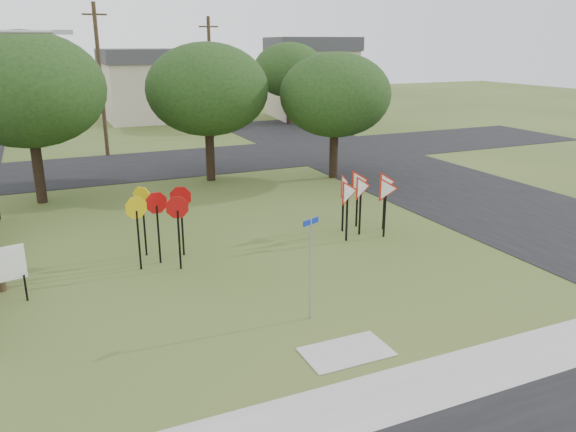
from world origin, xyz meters
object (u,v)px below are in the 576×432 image
(stop_sign_cluster, at_px, (159,210))
(info_board, at_px, (0,268))
(street_name_sign, at_px, (310,262))
(yield_sign_cluster, at_px, (364,189))

(stop_sign_cluster, xyz_separation_m, info_board, (-4.51, -1.31, -0.69))
(street_name_sign, distance_m, yield_sign_cluster, 7.08)
(info_board, bearing_deg, yield_sign_cluster, 5.65)
(stop_sign_cluster, distance_m, yield_sign_cluster, 7.34)
(stop_sign_cluster, bearing_deg, info_board, -163.78)
(street_name_sign, height_order, info_board, street_name_sign)
(yield_sign_cluster, distance_m, info_board, 11.93)
(street_name_sign, distance_m, info_board, 8.22)
(street_name_sign, bearing_deg, yield_sign_cluster, 47.99)
(stop_sign_cluster, relative_size, info_board, 1.47)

